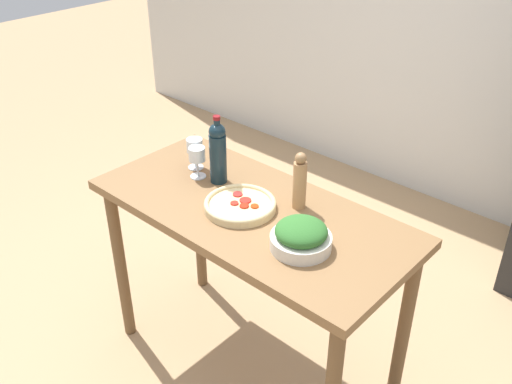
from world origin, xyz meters
The scene contains 9 objects.
ground_plane centered at (0.00, 0.00, 0.00)m, with size 14.00×14.00×0.00m, color tan.
wall_back centered at (0.00, 2.06, 1.30)m, with size 6.40×0.08×2.60m.
prep_counter centered at (0.00, 0.00, 0.78)m, with size 1.36×0.64×0.91m.
wine_bottle centered at (-0.25, 0.07, 1.05)m, with size 0.07×0.07×0.31m.
wine_glass_near centered at (-0.35, 0.03, 1.01)m, with size 0.07×0.07×0.14m.
wine_glass_far centered at (-0.42, 0.08, 1.01)m, with size 0.07×0.07×0.14m.
pepper_mill centered at (0.14, 0.14, 1.03)m, with size 0.05×0.05×0.25m.
salad_bowl centered at (0.32, -0.08, 0.96)m, with size 0.23×0.23×0.11m.
homemade_pizza centered at (-0.03, -0.03, 0.93)m, with size 0.29×0.29×0.04m.
Camera 1 is at (1.32, -1.43, 2.16)m, focal length 40.00 mm.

